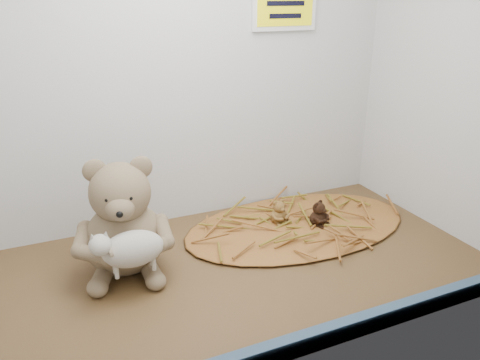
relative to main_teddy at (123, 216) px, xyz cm
name	(u,v)px	position (x,y,z in cm)	size (l,w,h in cm)	color
alcove_shell	(202,59)	(18.71, -0.56, 31.98)	(120.40, 60.20, 90.40)	#402B16
front_rail	(284,349)	(18.71, -38.36, -11.22)	(119.28, 2.20, 3.60)	#334A61
straw_bed	(298,225)	(45.04, 2.22, -12.42)	(61.83, 35.90, 1.20)	brown
main_teddy	(123,216)	(0.00, 0.00, 0.00)	(21.00, 22.17, 26.05)	#8B6C55
toy_lamb	(133,249)	(0.00, -9.33, -3.08)	(16.15, 9.85, 10.43)	#BDB6A9
mini_teddy_tan	(278,211)	(40.65, 4.87, -8.60)	(5.20, 5.49, 6.45)	brown
mini_teddy_brown	(318,212)	(49.44, -0.43, -8.48)	(5.40, 5.70, 6.70)	black
wall_sign	(285,3)	(48.71, 19.84, 41.98)	(16.00, 1.20, 11.00)	#FCEF0C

